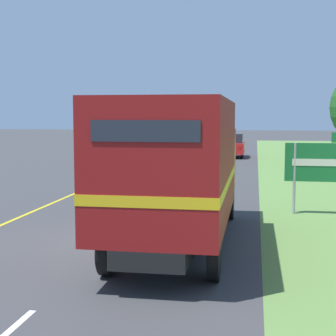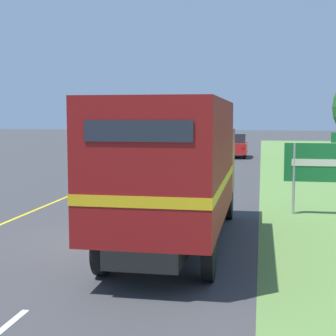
% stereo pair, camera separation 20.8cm
% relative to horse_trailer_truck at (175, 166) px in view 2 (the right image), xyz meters
% --- Properties ---
extents(ground_plane, '(200.00, 200.00, 0.00)m').
position_rel_horse_trailer_truck_xyz_m(ground_plane, '(-1.72, 0.27, -1.96)').
color(ground_plane, '#3D3D3F').
extents(edge_line_yellow, '(0.12, 71.35, 0.01)m').
position_rel_horse_trailer_truck_xyz_m(edge_line_yellow, '(-5.42, 18.63, -1.96)').
color(edge_line_yellow, yellow).
rests_on(edge_line_yellow, ground).
extents(centre_dash_near, '(0.12, 2.60, 0.01)m').
position_rel_horse_trailer_truck_xyz_m(centre_dash_near, '(-1.72, 0.83, -1.96)').
color(centre_dash_near, white).
rests_on(centre_dash_near, ground).
extents(centre_dash_mid_a, '(0.12, 2.60, 0.01)m').
position_rel_horse_trailer_truck_xyz_m(centre_dash_mid_a, '(-1.72, 7.43, -1.96)').
color(centre_dash_mid_a, white).
rests_on(centre_dash_mid_a, ground).
extents(centre_dash_mid_b, '(0.12, 2.60, 0.01)m').
position_rel_horse_trailer_truck_xyz_m(centre_dash_mid_b, '(-1.72, 14.03, -1.96)').
color(centre_dash_mid_b, white).
rests_on(centre_dash_mid_b, ground).
extents(centre_dash_far, '(0.12, 2.60, 0.01)m').
position_rel_horse_trailer_truck_xyz_m(centre_dash_far, '(-1.72, 20.63, -1.96)').
color(centre_dash_far, white).
rests_on(centre_dash_far, ground).
extents(centre_dash_farthest, '(0.12, 2.60, 0.01)m').
position_rel_horse_trailer_truck_xyz_m(centre_dash_farthest, '(-1.72, 27.23, -1.96)').
color(centre_dash_farthest, white).
rests_on(centre_dash_farthest, ground).
extents(horse_trailer_truck, '(2.49, 8.13, 3.50)m').
position_rel_horse_trailer_truck_xyz_m(horse_trailer_truck, '(0.00, 0.00, 0.00)').
color(horse_trailer_truck, black).
rests_on(horse_trailer_truck, ground).
extents(lead_car_white, '(1.80, 4.05, 1.76)m').
position_rel_horse_trailer_truck_xyz_m(lead_car_white, '(-3.74, 13.38, -1.06)').
color(lead_car_white, black).
rests_on(lead_car_white, ground).
extents(lead_car_red_ahead, '(1.80, 3.89, 1.82)m').
position_rel_horse_trailer_truck_xyz_m(lead_car_red_ahead, '(0.07, 27.09, -1.04)').
color(lead_car_red_ahead, black).
rests_on(lead_car_red_ahead, ground).
extents(lead_car_silver_ahead, '(1.80, 4.46, 1.80)m').
position_rel_horse_trailer_truck_xyz_m(lead_car_silver_ahead, '(-3.50, 44.26, -1.04)').
color(lead_car_silver_ahead, black).
rests_on(lead_car_silver_ahead, ground).
extents(highway_sign, '(2.09, 0.09, 2.63)m').
position_rel_horse_trailer_truck_xyz_m(highway_sign, '(3.82, 4.74, -0.33)').
color(highway_sign, '#9E9EA3').
rests_on(highway_sign, ground).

